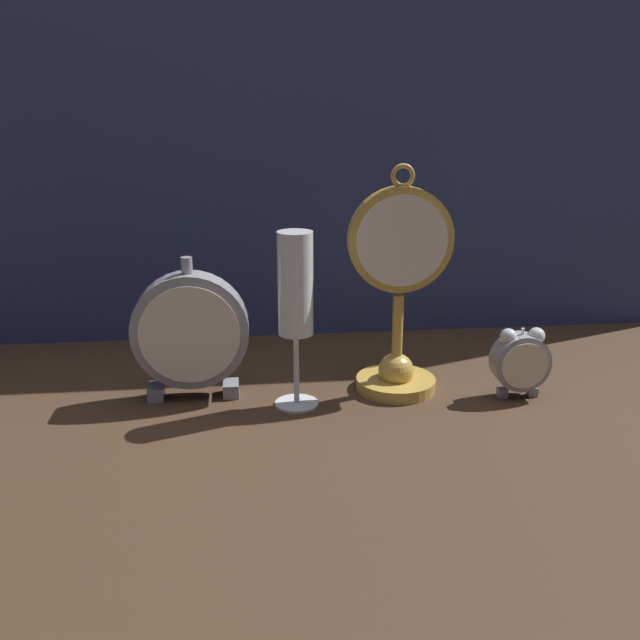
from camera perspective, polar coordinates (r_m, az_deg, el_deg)
The scene contains 6 objects.
ground_plane at distance 0.87m, azimuth 0.57°, elevation -7.97°, with size 4.00×4.00×0.00m, color #422D1E.
fabric_backdrop_drape at distance 1.10m, azimuth -1.43°, elevation 16.17°, with size 1.26×0.01×0.69m, color navy.
pocket_watch_on_stand at distance 0.91m, azimuth 6.31°, elevation 1.43°, with size 0.13×0.10×0.29m.
alarm_clock_twin_bell at distance 0.94m, azimuth 15.75°, elevation -3.06°, with size 0.07×0.03×0.09m.
mantel_clock_silver at distance 0.91m, azimuth -10.33°, elevation -0.91°, with size 0.15×0.04×0.18m.
champagne_flute at distance 0.86m, azimuth -1.97°, elevation 1.89°, with size 0.06×0.06×0.22m.
Camera 1 is at (-0.09, -0.77, 0.38)m, focal length 40.00 mm.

